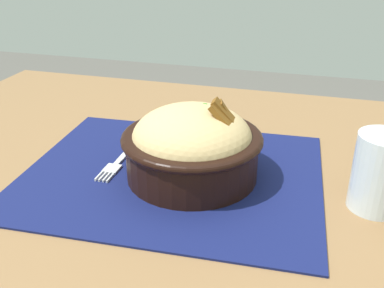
{
  "coord_description": "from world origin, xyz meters",
  "views": [
    {
      "loc": [
        -0.17,
        0.56,
        1.04
      ],
      "look_at": [
        -0.02,
        0.02,
        0.77
      ],
      "focal_mm": 41.6,
      "sensor_mm": 36.0,
      "label": 1
    }
  ],
  "objects": [
    {
      "name": "table",
      "position": [
        0.0,
        0.0,
        0.64
      ],
      "size": [
        1.08,
        0.78,
        0.72
      ],
      "color": "olive",
      "rests_on": "ground_plane"
    },
    {
      "name": "fork",
      "position": [
        0.1,
        0.02,
        0.73
      ],
      "size": [
        0.02,
        0.13,
        0.0
      ],
      "color": "silver",
      "rests_on": "placemat"
    },
    {
      "name": "drinking_glass",
      "position": [
        -0.27,
        0.03,
        0.76
      ],
      "size": [
        0.07,
        0.07,
        0.1
      ],
      "color": "silver",
      "rests_on": "table"
    },
    {
      "name": "bowl",
      "position": [
        -0.02,
        0.02,
        0.77
      ],
      "size": [
        0.22,
        0.22,
        0.12
      ],
      "color": "black",
      "rests_on": "placemat"
    },
    {
      "name": "placemat",
      "position": [
        0.01,
        0.02,
        0.72
      ],
      "size": [
        0.44,
        0.37,
        0.0
      ],
      "primitive_type": "cube",
      "rotation": [
        0.0,
        0.0,
        0.05
      ],
      "color": "#11194C",
      "rests_on": "table"
    }
  ]
}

